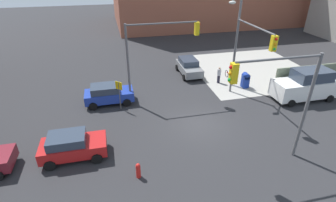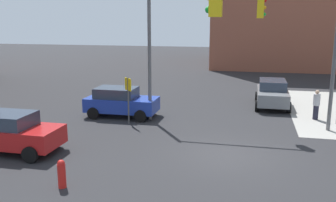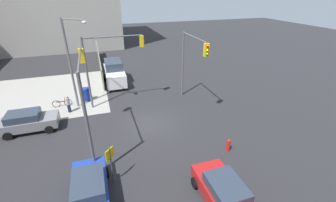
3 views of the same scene
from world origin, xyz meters
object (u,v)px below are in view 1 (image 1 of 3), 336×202
coupe_gray (189,67)px  traffic_signal_se_corner (280,91)px  van_white_delivery (306,85)px  mailbox_blue (245,80)px  street_lamp_corner (236,37)px  fire_hydrant (138,170)px  pedestrian_crossing (219,75)px  traffic_signal_nw_corner (156,46)px  sedan_blue (108,94)px  hatchback_red (72,146)px  bicycle_leaning_on_fence (229,75)px  traffic_signal_ne_corner (248,49)px

coupe_gray → traffic_signal_se_corner: bearing=-87.7°
van_white_delivery → mailbox_blue: bearing=140.2°
street_lamp_corner → fire_hydrant: bearing=-135.6°
van_white_delivery → pedestrian_crossing: bearing=141.2°
mailbox_blue → van_white_delivery: 5.02m
traffic_signal_nw_corner → sedan_blue: traffic_signal_nw_corner is taller
mailbox_blue → street_lamp_corner: bearing=157.0°
hatchback_red → sedan_blue: bearing=70.2°
fire_hydrant → bicycle_leaning_on_fence: bearing=47.1°
hatchback_red → coupe_gray: (10.62, 10.86, 0.00)m
street_lamp_corner → bicycle_leaning_on_fence: bearing=68.6°
traffic_signal_se_corner → sedan_blue: 13.40m
traffic_signal_ne_corner → pedestrian_crossing: bearing=94.3°
fire_hydrant → traffic_signal_se_corner: bearing=-2.3°
traffic_signal_nw_corner → mailbox_blue: bearing=3.4°
mailbox_blue → sedan_blue: (-12.48, -0.19, 0.08)m
fire_hydrant → van_white_delivery: 16.21m
fire_hydrant → coupe_gray: 15.18m
traffic_signal_se_corner → sedan_blue: bearing=133.6°
traffic_signal_ne_corner → pedestrian_crossing: traffic_signal_ne_corner is taller
traffic_signal_nw_corner → traffic_signal_ne_corner: same height
traffic_signal_nw_corner → bicycle_leaning_on_fence: 9.35m
traffic_signal_se_corner → coupe_gray: 14.26m
mailbox_blue → van_white_delivery: bearing=-39.8°
traffic_signal_ne_corner → street_lamp_corner: 3.10m
mailbox_blue → pedestrian_crossing: (-2.00, 1.50, 0.07)m
street_lamp_corner → bicycle_leaning_on_fence: street_lamp_corner is taller
traffic_signal_ne_corner → sedan_blue: 11.66m
bicycle_leaning_on_fence → street_lamp_corner: bearing=-111.4°
street_lamp_corner → hatchback_red: 15.79m
mailbox_blue → coupe_gray: (-4.17, 4.25, 0.08)m
sedan_blue → coupe_gray: 9.42m
traffic_signal_nw_corner → traffic_signal_se_corner: size_ratio=1.00×
van_white_delivery → pedestrian_crossing: van_white_delivery is taller
mailbox_blue → van_white_delivery: van_white_delivery is taller
street_lamp_corner → sedan_blue: 11.89m
mailbox_blue → traffic_signal_se_corner: bearing=-110.8°
traffic_signal_ne_corner → van_white_delivery: bearing=-6.8°
street_lamp_corner → sedan_blue: size_ratio=2.04×
fire_hydrant → sedan_blue: size_ratio=0.24×
hatchback_red → van_white_delivery: van_white_delivery is taller
street_lamp_corner → hatchback_red: street_lamp_corner is taller
traffic_signal_ne_corner → coupe_gray: bearing=110.0°
traffic_signal_se_corner → fire_hydrant: bearing=177.7°
sedan_blue → coupe_gray: (8.31, 4.43, 0.00)m
mailbox_blue → hatchback_red: hatchback_red is taller
bicycle_leaning_on_fence → coupe_gray: bearing=150.2°
street_lamp_corner → fire_hydrant: (-9.95, -9.73, -4.22)m
street_lamp_corner → sedan_blue: (-11.23, -0.72, -3.86)m
hatchback_red → van_white_delivery: (18.63, 3.41, 0.44)m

